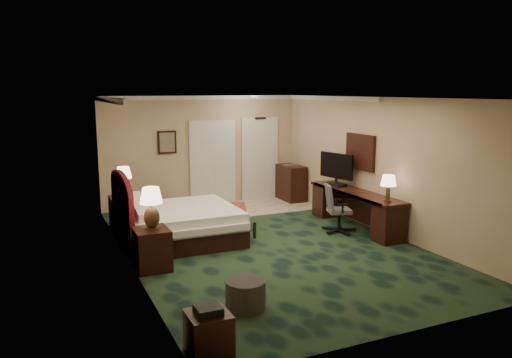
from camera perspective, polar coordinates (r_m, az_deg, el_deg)
name	(u,v)px	position (r m, az deg, el deg)	size (l,w,h in m)	color
floor	(267,245)	(9.34, 1.24, -7.53)	(5.00, 7.50, 0.00)	black
ceiling	(267,98)	(8.90, 1.31, 9.27)	(5.00, 7.50, 0.00)	white
wall_back	(203,151)	(12.48, -6.13, 3.25)	(5.00, 0.00, 2.70)	tan
wall_front	(409,223)	(5.93, 17.04, -4.82)	(5.00, 0.00, 2.70)	tan
wall_left	(127,184)	(8.28, -14.56, -0.52)	(0.00, 7.50, 2.70)	tan
wall_right	(379,165)	(10.33, 13.91, 1.58)	(0.00, 7.50, 2.70)	tan
crown_molding	(267,101)	(8.90, 1.31, 8.94)	(5.00, 7.50, 0.10)	silver
tile_patch	(249,207)	(12.24, -0.76, -3.22)	(3.20, 1.70, 0.01)	#C7B892
headboard	(122,209)	(9.39, -15.06, -3.36)	(0.12, 2.00, 1.40)	#44070D
entry_door	(260,159)	(13.05, 0.42, 2.28)	(1.02, 0.06, 2.18)	silver
closet_doors	(213,162)	(12.56, -4.97, 1.93)	(1.20, 0.06, 2.10)	silver
wall_art	(167,142)	(12.17, -10.14, 4.16)	(0.45, 0.06, 0.55)	#496759
wall_mirror	(360,152)	(10.76, 11.82, 3.06)	(0.05, 0.95, 0.75)	white
bed	(181,225)	(9.58, -8.56, -5.18)	(2.04, 1.89, 0.65)	white
nightstand_near	(152,249)	(8.21, -11.80, -7.83)	(0.53, 0.61, 0.66)	black
nightstand_far	(124,212)	(10.75, -14.89, -3.69)	(0.53, 0.61, 0.66)	black
lamp_near	(151,208)	(8.02, -11.86, -3.31)	(0.36, 0.36, 0.67)	black
lamp_far	(124,182)	(10.60, -14.86, -0.32)	(0.33, 0.33, 0.63)	black
bed_bench	(235,221)	(10.13, -2.45, -4.77)	(0.47, 1.36, 0.46)	#662D15
ottoman	(246,294)	(6.72, -1.21, -13.06)	(0.53, 0.53, 0.38)	#2F2F2F
side_table	(209,334)	(5.65, -5.44, -17.24)	(0.45, 0.45, 0.48)	black
desk	(355,209)	(10.59, 11.27, -3.43)	(0.58, 2.67, 0.77)	black
tv	(336,169)	(11.04, 9.17, 1.11)	(0.08, 0.92, 0.71)	black
desk_lamp	(388,188)	(9.65, 14.87, -1.01)	(0.29, 0.29, 0.51)	black
desk_chair	(339,208)	(10.17, 9.51, -3.34)	(0.57, 0.53, 0.98)	#434448
minibar	(291,183)	(12.97, 4.02, -0.45)	(0.48, 0.87, 0.91)	black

